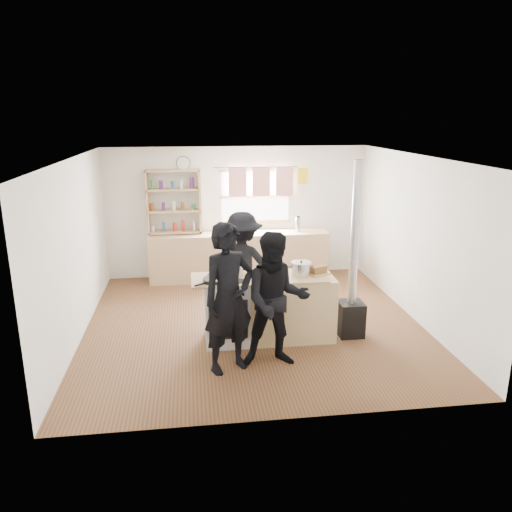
# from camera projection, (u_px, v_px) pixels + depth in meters

# --- Properties ---
(ground) EXTENTS (5.00, 5.00, 0.01)m
(ground) POSITION_uv_depth(u_px,v_px,m) (254.00, 324.00, 7.60)
(ground) COLOR brown
(ground) RESTS_ON ground
(back_counter) EXTENTS (3.40, 0.55, 0.90)m
(back_counter) POSITION_uv_depth(u_px,v_px,m) (239.00, 256.00, 9.60)
(back_counter) COLOR tan
(back_counter) RESTS_ON ground
(shelving_unit) EXTENTS (1.00, 0.28, 1.20)m
(shelving_unit) POSITION_uv_depth(u_px,v_px,m) (174.00, 201.00, 9.27)
(shelving_unit) COLOR tan
(shelving_unit) RESTS_ON back_counter
(thermos) EXTENTS (0.10, 0.10, 0.28)m
(thermos) POSITION_uv_depth(u_px,v_px,m) (298.00, 224.00, 9.58)
(thermos) COLOR silver
(thermos) RESTS_ON back_counter
(cooking_island) EXTENTS (1.97, 0.64, 0.93)m
(cooking_island) POSITION_uv_depth(u_px,v_px,m) (269.00, 308.00, 6.97)
(cooking_island) COLOR white
(cooking_island) RESTS_ON ground
(skillet_greens) EXTENTS (0.45, 0.45, 0.05)m
(skillet_greens) POSITION_uv_depth(u_px,v_px,m) (215.00, 280.00, 6.62)
(skillet_greens) COLOR black
(skillet_greens) RESTS_ON cooking_island
(roast_tray) EXTENTS (0.39, 0.31, 0.08)m
(roast_tray) POSITION_uv_depth(u_px,v_px,m) (272.00, 274.00, 6.83)
(roast_tray) COLOR silver
(roast_tray) RESTS_ON cooking_island
(stockpot_stove) EXTENTS (0.25, 0.25, 0.20)m
(stockpot_stove) POSITION_uv_depth(u_px,v_px,m) (234.00, 270.00, 6.83)
(stockpot_stove) COLOR silver
(stockpot_stove) RESTS_ON cooking_island
(stockpot_counter) EXTENTS (0.28, 0.28, 0.21)m
(stockpot_counter) POSITION_uv_depth(u_px,v_px,m) (301.00, 269.00, 6.88)
(stockpot_counter) COLOR silver
(stockpot_counter) RESTS_ON cooking_island
(bread_board) EXTENTS (0.34, 0.30, 0.12)m
(bread_board) POSITION_uv_depth(u_px,v_px,m) (319.00, 271.00, 6.92)
(bread_board) COLOR tan
(bread_board) RESTS_ON cooking_island
(flue_heater) EXTENTS (0.35, 0.35, 2.50)m
(flue_heater) POSITION_uv_depth(u_px,v_px,m) (352.00, 292.00, 7.04)
(flue_heater) COLOR black
(flue_heater) RESTS_ON ground
(person_near_left) EXTENTS (0.81, 0.70, 1.86)m
(person_near_left) POSITION_uv_depth(u_px,v_px,m) (229.00, 299.00, 6.01)
(person_near_left) COLOR black
(person_near_left) RESTS_ON ground
(person_near_right) EXTENTS (0.86, 0.69, 1.73)m
(person_near_right) POSITION_uv_depth(u_px,v_px,m) (276.00, 300.00, 6.15)
(person_near_right) COLOR black
(person_near_right) RESTS_ON ground
(person_far) EXTENTS (1.17, 0.79, 1.67)m
(person_far) POSITION_uv_depth(u_px,v_px,m) (242.00, 266.00, 7.65)
(person_far) COLOR black
(person_far) RESTS_ON ground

